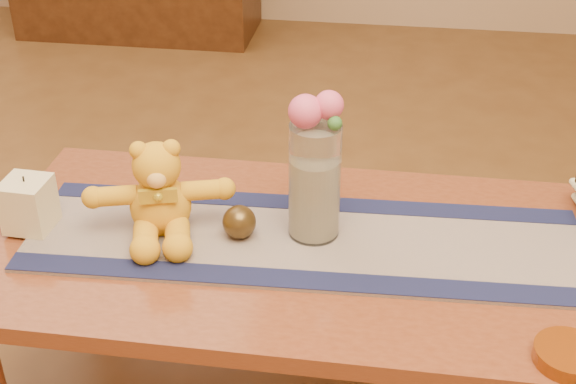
# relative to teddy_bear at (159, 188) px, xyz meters

# --- Properties ---
(coffee_table_top) EXTENTS (1.40, 0.70, 0.04)m
(coffee_table_top) POSITION_rel_teddy_bear_xyz_m (0.33, -0.01, -0.13)
(coffee_table_top) COLOR #5F2916
(coffee_table_top) RESTS_ON floor
(table_leg_bl) EXTENTS (0.07, 0.07, 0.41)m
(table_leg_bl) POSITION_rel_teddy_bear_xyz_m (-0.31, 0.28, -0.36)
(table_leg_bl) COLOR #5F2916
(table_leg_bl) RESTS_ON floor
(table_leg_br) EXTENTS (0.07, 0.07, 0.41)m
(table_leg_br) POSITION_rel_teddy_bear_xyz_m (0.97, 0.28, -0.36)
(table_leg_br) COLOR #5F2916
(table_leg_br) RESTS_ON floor
(persian_runner) EXTENTS (1.21, 0.40, 0.01)m
(persian_runner) POSITION_rel_teddy_bear_xyz_m (0.32, 0.00, -0.11)
(persian_runner) COLOR #1A1F49
(persian_runner) RESTS_ON coffee_table_top
(runner_border_near) EXTENTS (1.20, 0.11, 0.00)m
(runner_border_near) POSITION_rel_teddy_bear_xyz_m (0.32, -0.14, -0.10)
(runner_border_near) COLOR #14173C
(runner_border_near) RESTS_ON persian_runner
(runner_border_far) EXTENTS (1.20, 0.11, 0.00)m
(runner_border_far) POSITION_rel_teddy_bear_xyz_m (0.31, 0.15, -0.10)
(runner_border_far) COLOR #14173C
(runner_border_far) RESTS_ON persian_runner
(teddy_bear) EXTENTS (0.36, 0.32, 0.20)m
(teddy_bear) POSITION_rel_teddy_bear_xyz_m (0.00, 0.00, 0.00)
(teddy_bear) COLOR gold
(teddy_bear) RESTS_ON persian_runner
(pillar_candle) EXTENTS (0.10, 0.10, 0.12)m
(pillar_candle) POSITION_rel_teddy_bear_xyz_m (-0.29, -0.04, -0.04)
(pillar_candle) COLOR beige
(pillar_candle) RESTS_ON persian_runner
(candle_wick) EXTENTS (0.00, 0.00, 0.01)m
(candle_wick) POSITION_rel_teddy_bear_xyz_m (-0.29, -0.04, 0.02)
(candle_wick) COLOR black
(candle_wick) RESTS_ON pillar_candle
(glass_vase) EXTENTS (0.11, 0.11, 0.26)m
(glass_vase) POSITION_rel_teddy_bear_xyz_m (0.33, 0.03, 0.03)
(glass_vase) COLOR silver
(glass_vase) RESTS_ON persian_runner
(potpourri_fill) EXTENTS (0.09, 0.09, 0.18)m
(potpourri_fill) POSITION_rel_teddy_bear_xyz_m (0.33, 0.03, -0.01)
(potpourri_fill) COLOR beige
(potpourri_fill) RESTS_ON glass_vase
(rose_left) EXTENTS (0.07, 0.07, 0.07)m
(rose_left) POSITION_rel_teddy_bear_xyz_m (0.31, 0.02, 0.19)
(rose_left) COLOR #D84C79
(rose_left) RESTS_ON glass_vase
(rose_right) EXTENTS (0.06, 0.06, 0.06)m
(rose_right) POSITION_rel_teddy_bear_xyz_m (0.36, 0.04, 0.20)
(rose_right) COLOR #D84C79
(rose_right) RESTS_ON glass_vase
(blue_flower_back) EXTENTS (0.04, 0.04, 0.04)m
(blue_flower_back) POSITION_rel_teddy_bear_xyz_m (0.34, 0.07, 0.19)
(blue_flower_back) COLOR #454595
(blue_flower_back) RESTS_ON glass_vase
(blue_flower_side) EXTENTS (0.04, 0.04, 0.04)m
(blue_flower_side) POSITION_rel_teddy_bear_xyz_m (0.30, 0.05, 0.18)
(blue_flower_side) COLOR #454595
(blue_flower_side) RESTS_ON glass_vase
(leaf_sprig) EXTENTS (0.03, 0.03, 0.03)m
(leaf_sprig) POSITION_rel_teddy_bear_xyz_m (0.37, 0.01, 0.18)
(leaf_sprig) COLOR #33662D
(leaf_sprig) RESTS_ON glass_vase
(bronze_ball) EXTENTS (0.08, 0.08, 0.07)m
(bronze_ball) POSITION_rel_teddy_bear_xyz_m (0.17, -0.01, -0.07)
(bronze_ball) COLOR #443116
(bronze_ball) RESTS_ON persian_runner
(amber_dish) EXTENTS (0.14, 0.14, 0.03)m
(amber_dish) POSITION_rel_teddy_bear_xyz_m (0.82, -0.29, -0.10)
(amber_dish) COLOR #BF5914
(amber_dish) RESTS_ON coffee_table_top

